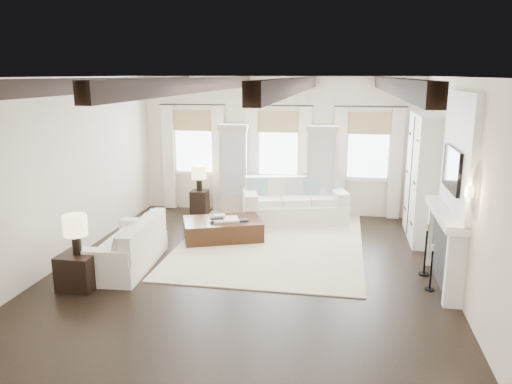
% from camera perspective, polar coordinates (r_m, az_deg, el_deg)
% --- Properties ---
extents(ground, '(7.50, 7.50, 0.00)m').
position_cam_1_polar(ground, '(8.56, -0.85, -8.95)').
color(ground, black).
rests_on(ground, ground).
extents(room_shell, '(6.54, 7.54, 3.22)m').
position_cam_1_polar(room_shell, '(8.81, 5.02, 4.43)').
color(room_shell, '#F3E6CE').
rests_on(room_shell, ground).
extents(area_rug, '(3.51, 4.71, 0.02)m').
position_cam_1_polar(area_rug, '(9.97, 1.84, -5.60)').
color(area_rug, beige).
rests_on(area_rug, ground).
extents(sofa_back, '(2.47, 1.59, 0.98)m').
position_cam_1_polar(sofa_back, '(11.28, 4.35, -1.35)').
color(sofa_back, white).
rests_on(sofa_back, ground).
extents(sofa_left, '(0.97, 1.95, 0.82)m').
position_cam_1_polar(sofa_left, '(8.87, -14.22, -6.23)').
color(sofa_left, white).
rests_on(sofa_left, ground).
extents(ottoman, '(1.76, 1.43, 0.40)m').
position_cam_1_polar(ottoman, '(10.08, -3.83, -4.28)').
color(ottoman, black).
rests_on(ottoman, ground).
extents(tray, '(0.60, 0.53, 0.04)m').
position_cam_1_polar(tray, '(9.98, -3.48, -3.14)').
color(tray, white).
rests_on(tray, ottoman).
extents(book_lower, '(0.31, 0.28, 0.04)m').
position_cam_1_polar(book_lower, '(9.97, -4.54, -2.94)').
color(book_lower, '#262628').
rests_on(book_lower, tray).
extents(book_upper, '(0.27, 0.24, 0.03)m').
position_cam_1_polar(book_upper, '(9.99, -4.18, -2.69)').
color(book_upper, beige).
rests_on(book_upper, book_lower).
extents(book_loose, '(0.29, 0.25, 0.03)m').
position_cam_1_polar(book_loose, '(9.94, -1.63, -3.22)').
color(book_loose, '#262628').
rests_on(book_loose, ottoman).
extents(side_table_front, '(0.55, 0.55, 0.55)m').
position_cam_1_polar(side_table_front, '(8.29, -19.57, -8.48)').
color(side_table_front, black).
rests_on(side_table_front, ground).
extents(lamp_front, '(0.36, 0.36, 0.62)m').
position_cam_1_polar(lamp_front, '(8.06, -19.96, -3.85)').
color(lamp_front, black).
rests_on(lamp_front, side_table_front).
extents(side_table_back, '(0.38, 0.38, 0.58)m').
position_cam_1_polar(side_table_back, '(11.86, -6.45, -1.20)').
color(side_table_back, black).
rests_on(side_table_back, ground).
extents(lamp_back, '(0.35, 0.35, 0.60)m').
position_cam_1_polar(lamp_back, '(11.70, -6.54, 2.09)').
color(lamp_back, black).
rests_on(lamp_back, side_table_back).
extents(candlestick_near, '(0.15, 0.15, 0.73)m').
position_cam_1_polar(candlestick_near, '(8.17, 19.38, -8.55)').
color(candlestick_near, black).
rests_on(candlestick_near, ground).
extents(candlestick_far, '(0.18, 0.18, 0.88)m').
position_cam_1_polar(candlestick_far, '(8.72, 18.79, -6.70)').
color(candlestick_far, black).
rests_on(candlestick_far, ground).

